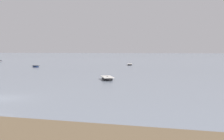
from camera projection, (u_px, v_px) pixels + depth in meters
rowboat_moored_0 at (36, 66)px, 69.20m from camera, size 3.19×3.32×0.54m
rowboat_moored_2 at (130, 65)px, 78.05m from camera, size 1.73×3.52×0.53m
rowboat_moored_6 at (107, 79)px, 39.07m from camera, size 2.84×4.00×0.60m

